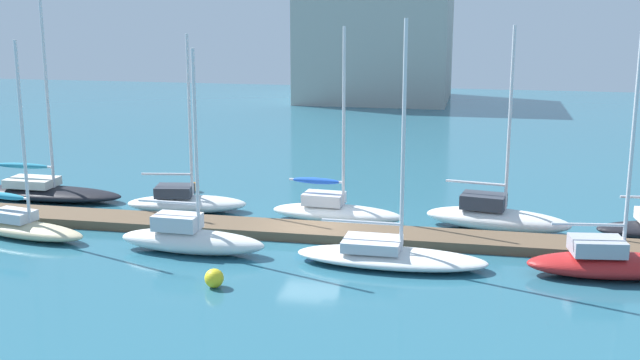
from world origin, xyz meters
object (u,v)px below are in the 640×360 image
Objects in this scene: sailboat_2 at (185,201)px; sailboat_6 at (496,216)px; mooring_buoy_yellow at (214,278)px; sailboat_1 at (23,225)px; sailboat_0 at (45,190)px; mooring_buoy_orange at (194,187)px; sailboat_7 at (611,261)px; harbor_building_distant at (377,39)px; sailboat_3 at (190,238)px; sailboat_4 at (335,210)px; sailboat_5 at (389,254)px.

sailboat_6 is (14.32, -0.12, 0.09)m from sailboat_2.
sailboat_6 reaches higher than mooring_buoy_yellow.
sailboat_1 is 10.69m from mooring_buoy_yellow.
sailboat_0 reaches higher than mooring_buoy_orange.
harbor_building_distant is (-15.57, 50.84, 5.45)m from sailboat_7.
sailboat_3 is 0.92× the size of sailboat_4.
sailboat_0 is 1.38× the size of sailboat_3.
mooring_buoy_yellow is 0.05× the size of harbor_building_distant.
sailboat_4 is at bearing 120.30° from sailboat_5.
sailboat_5 is (18.13, -6.65, -0.08)m from sailboat_0.
harbor_building_distant reaches higher than sailboat_3.
sailboat_0 is at bearing 164.07° from sailboat_2.
sailboat_4 is 9.47m from mooring_buoy_yellow.
sailboat_7 is (18.36, -5.43, 0.05)m from sailboat_2.
sailboat_0 is at bearing -155.50° from mooring_buoy_orange.
sailboat_3 is 7.88m from sailboat_5.
harbor_building_distant is at bearing 76.54° from sailboat_2.
mooring_buoy_orange is (-3.50, 9.75, -0.35)m from sailboat_3.
sailboat_7 is at bearing -72.98° from harbor_building_distant.
sailboat_2 is at bearing -170.84° from sailboat_6.
mooring_buoy_orange is at bearing 94.81° from sailboat_2.
sailboat_7 is at bearing -43.11° from sailboat_6.
sailboat_7 is 0.62× the size of harbor_building_distant.
sailboat_1 is 0.99× the size of sailboat_2.
sailboat_5 is 1.02× the size of sailboat_7.
sailboat_1 reaches higher than mooring_buoy_yellow.
sailboat_3 is at bearing 121.96° from mooring_buoy_yellow.
sailboat_3 is at bearing 174.09° from sailboat_7.
sailboat_6 is at bearing 44.00° from mooring_buoy_yellow.
harbor_building_distant reaches higher than sailboat_2.
sailboat_2 is at bearing 114.97° from sailboat_3.
sailboat_7 is 21.51m from mooring_buoy_orange.
sailboat_5 reaches higher than sailboat_7.
sailboat_0 is 22.11m from sailboat_6.
sailboat_4 is 12.89× the size of mooring_buoy_yellow.
sailboat_4 reaches higher than sailboat_2.
sailboat_6 reaches higher than sailboat_3.
sailboat_6 reaches higher than mooring_buoy_orange.
sailboat_0 is at bearing 140.62° from mooring_buoy_yellow.
mooring_buoy_orange is at bearing 111.81° from sailboat_3.
sailboat_5 is 6.70m from mooring_buoy_yellow.
mooring_buoy_yellow is at bearing -101.57° from sailboat_4.
sailboat_1 is 0.91× the size of sailboat_7.
sailboat_1 is at bearing -155.45° from sailboat_6.
sailboat_3 is 51.56m from harbor_building_distant.
sailboat_6 is at bearing 27.94° from sailboat_3.
sailboat_2 is 0.96× the size of sailboat_4.
sailboat_2 is 0.91× the size of sailboat_5.
sailboat_7 is at bearing 3.75° from sailboat_5.
sailboat_2 is 0.57× the size of harbor_building_distant.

